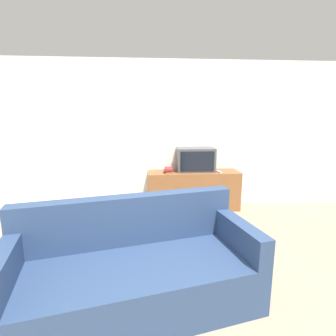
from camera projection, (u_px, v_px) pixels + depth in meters
The scene contains 7 objects.
ground_plane at pixel (208, 336), 2.02m from camera, with size 14.00×14.00×0.00m, color gray.
wall_back at pixel (172, 135), 4.71m from camera, with size 9.00×0.06×2.60m.
tv_stand at pixel (193, 190), 4.67m from camera, with size 1.61×0.44×0.68m.
television at pixel (196, 160), 4.61m from camera, with size 0.66×0.35×0.41m.
couch at pixel (135, 273), 2.32m from camera, with size 2.24×1.32×0.91m.
book_stack at pixel (169, 170), 4.53m from camera, with size 0.17×0.22×0.08m.
remote_on_stand at pixel (219, 172), 4.54m from camera, with size 0.08×0.15×0.02m.
Camera 1 is at (-0.45, -1.68, 1.68)m, focal length 28.00 mm.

